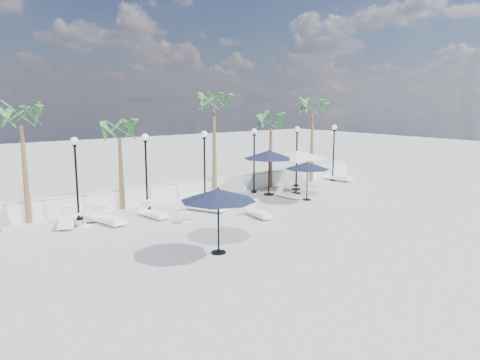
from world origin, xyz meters
TOP-DOWN VIEW (x-y plane):
  - ground at (0.00, 0.00)m, footprint 100.00×100.00m
  - balustrade at (0.00, 7.50)m, footprint 26.00×0.30m
  - lamppost_1 at (-7.00, 6.50)m, footprint 0.36×0.36m
  - lamppost_2 at (-3.50, 6.50)m, footprint 0.36×0.36m
  - lamppost_3 at (0.00, 6.50)m, footprint 0.36×0.36m
  - lamppost_4 at (3.50, 6.50)m, footprint 0.36×0.36m
  - lamppost_5 at (7.00, 6.50)m, footprint 0.36×0.36m
  - lamppost_6 at (10.50, 6.50)m, footprint 0.36×0.36m
  - palm_0 at (-9.00, 7.30)m, footprint 2.60×2.60m
  - palm_1 at (-4.50, 7.30)m, footprint 2.60×2.60m
  - palm_2 at (1.20, 7.30)m, footprint 2.60×2.60m
  - palm_3 at (5.50, 7.30)m, footprint 2.60×2.60m
  - palm_4 at (9.20, 7.30)m, footprint 2.60×2.60m
  - lounger_0 at (-7.79, 5.68)m, footprint 1.36×2.10m
  - lounger_1 at (-6.53, 6.22)m, footprint 0.97×1.83m
  - lounger_2 at (-4.08, 4.73)m, footprint 0.85×1.83m
  - lounger_3 at (-6.21, 4.90)m, footprint 1.03×2.08m
  - lounger_4 at (-1.36, 4.28)m, footprint 1.42×2.16m
  - lounger_5 at (-0.07, 1.76)m, footprint 0.82×1.82m
  - lounger_6 at (10.73, 6.22)m, footprint 0.90×2.09m
  - lounger_7 at (4.06, 4.11)m, footprint 0.54×1.62m
  - side_table_0 at (-7.18, 5.16)m, footprint 0.60×0.60m
  - side_table_1 at (-3.32, 3.00)m, footprint 0.48×0.48m
  - side_table_2 at (-0.26, 4.12)m, footprint 0.50×0.50m
  - parasol_navy_left at (-4.60, -1.44)m, footprint 2.76×2.76m
  - parasol_navy_mid at (3.76, 5.44)m, footprint 3.00×3.00m
  - parasol_navy_right at (4.51, 3.08)m, footprint 2.45×2.45m
  - parasol_cream_sq_a at (5.34, 4.79)m, footprint 5.38×5.38m
  - parasol_cream_sq_b at (6.23, 5.68)m, footprint 5.16×5.16m

SIDE VIEW (x-z plane):
  - ground at x=0.00m, z-range 0.00..0.00m
  - lounger_7 at x=4.06m, z-range -0.10..0.51m
  - lounger_1 at x=-6.53m, z-range -0.11..0.55m
  - lounger_5 at x=-0.07m, z-range -0.11..0.55m
  - lounger_2 at x=-4.08m, z-range -0.11..0.55m
  - lounger_3 at x=-6.21m, z-range -0.12..0.62m
  - lounger_0 at x=-7.79m, z-range -0.12..0.63m
  - lounger_6 at x=10.73m, z-range -0.12..0.64m
  - lounger_4 at x=-1.36m, z-range -0.13..0.65m
  - side_table_1 at x=-3.32m, z-range 0.05..0.52m
  - side_table_2 at x=-0.26m, z-range 0.05..0.53m
  - side_table_0 at x=-7.18m, z-range 0.06..0.64m
  - balustrade at x=0.00m, z-range -0.04..0.97m
  - parasol_navy_right at x=4.51m, z-range 0.83..3.02m
  - parasol_navy_left at x=-4.60m, z-range 0.93..3.37m
  - parasol_navy_mid at x=3.76m, z-range 1.02..3.71m
  - parasol_cream_sq_b at x=6.23m, z-range 1.10..3.69m
  - parasol_cream_sq_a at x=5.34m, z-range 1.12..3.76m
  - lamppost_1 at x=-7.00m, z-range 0.57..4.41m
  - lamppost_2 at x=-3.50m, z-range 0.57..4.41m
  - lamppost_3 at x=0.00m, z-range 0.57..4.41m
  - lamppost_4 at x=3.50m, z-range 0.57..4.41m
  - lamppost_5 at x=7.00m, z-range 0.57..4.41m
  - lamppost_6 at x=10.50m, z-range 0.57..4.41m
  - palm_1 at x=-4.50m, z-range 1.40..6.10m
  - palm_3 at x=5.50m, z-range 1.50..6.40m
  - palm_0 at x=-9.00m, z-range 1.78..7.28m
  - palm_4 at x=9.20m, z-range 1.88..7.58m
  - palm_2 at x=1.20m, z-range 2.07..8.17m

